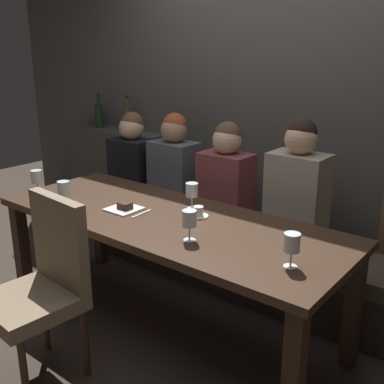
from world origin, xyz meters
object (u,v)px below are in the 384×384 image
(diner_redhead, at_px, (133,161))
(wine_bottle_dark_red, at_px, (99,115))
(diner_near_end, at_px, (297,188))
(fork_on_table, at_px, (142,214))
(wine_glass_near_left, at_px, (292,243))
(wine_glass_end_left, at_px, (192,191))
(chair_near_side, at_px, (43,280))
(wine_glass_center_front, at_px, (64,189))
(wine_glass_far_right, at_px, (189,219))
(dessert_plate, at_px, (124,208))
(espresso_cup, at_px, (198,213))
(wine_glass_center_back, at_px, (37,177))
(diner_far_end, at_px, (226,179))
(wine_bottle_pale_label, at_px, (128,118))
(dining_table, at_px, (166,230))
(diner_bearded, at_px, (174,167))
(banquette_bench, at_px, (231,256))

(diner_redhead, distance_m, wine_bottle_dark_red, 0.90)
(diner_near_end, height_order, fork_on_table, diner_near_end)
(wine_glass_near_left, bearing_deg, wine_glass_end_left, 157.94)
(chair_near_side, relative_size, wine_glass_center_front, 5.98)
(diner_near_end, xyz_separation_m, wine_glass_far_right, (-0.17, -0.87, 0.01))
(diner_redhead, height_order, wine_glass_far_right, diner_redhead)
(diner_near_end, relative_size, dessert_plate, 4.41)
(wine_glass_near_left, relative_size, espresso_cup, 1.37)
(wine_glass_center_back, height_order, dessert_plate, wine_glass_center_back)
(diner_redhead, height_order, diner_far_end, diner_far_end)
(chair_near_side, bearing_deg, wine_glass_end_left, 75.92)
(wine_glass_near_left, xyz_separation_m, fork_on_table, (-1.02, 0.08, -0.11))
(diner_far_end, xyz_separation_m, dessert_plate, (-0.24, -0.75, -0.06))
(diner_redhead, distance_m, wine_glass_center_front, 1.01)
(wine_glass_far_right, relative_size, wine_glass_center_front, 1.00)
(diner_redhead, bearing_deg, chair_near_side, -61.32)
(chair_near_side, relative_size, wine_bottle_pale_label, 3.01)
(wine_glass_near_left, bearing_deg, dessert_plate, 176.80)
(diner_far_end, xyz_separation_m, wine_bottle_dark_red, (-1.72, 0.34, 0.26))
(wine_glass_end_left, relative_size, wine_glass_center_front, 1.00)
(diner_near_end, xyz_separation_m, wine_glass_center_back, (-1.48, -0.89, 0.01))
(diner_near_end, height_order, espresso_cup, diner_near_end)
(dining_table, relative_size, fork_on_table, 12.94)
(diner_bearded, bearing_deg, wine_bottle_pale_label, 158.43)
(diner_redhead, relative_size, fork_on_table, 4.43)
(fork_on_table, bearing_deg, wine_glass_far_right, -18.17)
(banquette_bench, height_order, wine_bottle_dark_red, wine_bottle_dark_red)
(chair_near_side, height_order, wine_bottle_dark_red, wine_bottle_dark_red)
(dessert_plate, xyz_separation_m, fork_on_table, (0.14, 0.01, -0.01))
(chair_near_side, bearing_deg, wine_glass_center_front, 131.77)
(espresso_cup, bearing_deg, wine_glass_near_left, -19.27)
(wine_glass_center_front, distance_m, wine_glass_center_back, 0.37)
(wine_glass_far_right, distance_m, fork_on_table, 0.50)
(wine_bottle_pale_label, height_order, fork_on_table, wine_bottle_pale_label)
(wine_bottle_dark_red, bearing_deg, wine_bottle_pale_label, 2.76)
(diner_redhead, distance_m, fork_on_table, 1.11)
(diner_far_end, height_order, espresso_cup, diner_far_end)
(wine_bottle_dark_red, relative_size, wine_glass_center_front, 1.99)
(wine_glass_near_left, relative_size, wine_glass_end_left, 1.00)
(diner_redhead, xyz_separation_m, diner_far_end, (0.93, 0.00, 0.01))
(chair_near_side, bearing_deg, diner_far_end, 83.50)
(diner_far_end, distance_m, fork_on_table, 0.75)
(diner_far_end, distance_m, wine_glass_center_back, 1.29)
(dining_table, relative_size, wine_glass_center_back, 13.41)
(dining_table, distance_m, wine_glass_near_left, 0.91)
(diner_near_end, distance_m, wine_glass_center_front, 1.46)
(wine_bottle_dark_red, xyz_separation_m, wine_glass_center_front, (1.15, -1.28, -0.21))
(dining_table, xyz_separation_m, wine_glass_end_left, (0.03, 0.21, 0.20))
(fork_on_table, bearing_deg, dessert_plate, -178.78)
(wine_glass_center_back, relative_size, espresso_cup, 1.37)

